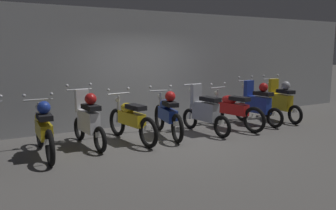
# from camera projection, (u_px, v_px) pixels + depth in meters

# --- Properties ---
(ground_plane) EXTENTS (80.00, 80.00, 0.00)m
(ground_plane) POSITION_uv_depth(u_px,v_px,m) (177.00, 140.00, 7.69)
(ground_plane) COLOR #565451
(back_wall) EXTENTS (16.00, 0.30, 3.04)m
(back_wall) POSITION_uv_depth(u_px,v_px,m) (138.00, 68.00, 9.25)
(back_wall) COLOR #9EA0A3
(back_wall) RESTS_ON ground
(motorbike_slot_1) EXTENTS (0.59, 1.95, 1.15)m
(motorbike_slot_1) POSITION_uv_depth(u_px,v_px,m) (44.00, 129.00, 6.47)
(motorbike_slot_1) COLOR black
(motorbike_slot_1) RESTS_ON ground
(motorbike_slot_2) EXTENTS (0.59, 1.68, 1.29)m
(motorbike_slot_2) POSITION_uv_depth(u_px,v_px,m) (88.00, 119.00, 7.14)
(motorbike_slot_2) COLOR black
(motorbike_slot_2) RESTS_ON ground
(motorbike_slot_3) EXTENTS (0.58, 1.94, 1.15)m
(motorbike_slot_3) POSITION_uv_depth(u_px,v_px,m) (131.00, 119.00, 7.52)
(motorbike_slot_3) COLOR black
(motorbike_slot_3) RESTS_ON ground
(motorbike_slot_4) EXTENTS (0.61, 1.93, 1.15)m
(motorbike_slot_4) POSITION_uv_depth(u_px,v_px,m) (168.00, 114.00, 7.99)
(motorbike_slot_4) COLOR black
(motorbike_slot_4) RESTS_ON ground
(motorbike_slot_5) EXTENTS (0.56, 1.68, 1.18)m
(motorbike_slot_5) POSITION_uv_depth(u_px,v_px,m) (204.00, 112.00, 8.29)
(motorbike_slot_5) COLOR black
(motorbike_slot_5) RESTS_ON ground
(motorbike_slot_6) EXTENTS (0.62, 1.93, 1.15)m
(motorbike_slot_6) POSITION_uv_depth(u_px,v_px,m) (233.00, 109.00, 8.79)
(motorbike_slot_6) COLOR black
(motorbike_slot_6) RESTS_ON ground
(motorbike_slot_7) EXTENTS (0.59, 1.68, 1.29)m
(motorbike_slot_7) POSITION_uv_depth(u_px,v_px,m) (257.00, 103.00, 9.31)
(motorbike_slot_7) COLOR black
(motorbike_slot_7) RESTS_ON ground
(motorbike_slot_8) EXTENTS (0.59, 1.68, 1.29)m
(motorbike_slot_8) POSITION_uv_depth(u_px,v_px,m) (280.00, 101.00, 9.80)
(motorbike_slot_8) COLOR black
(motorbike_slot_8) RESTS_ON ground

